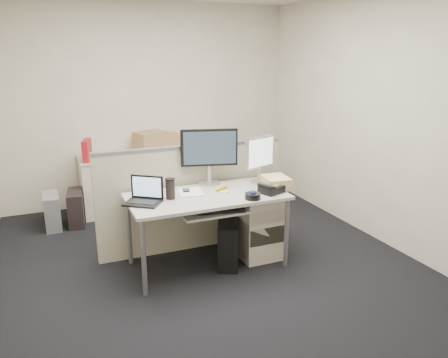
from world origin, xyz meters
name	(u,v)px	position (x,y,z in m)	size (l,w,h in m)	color
floor	(208,265)	(0.00, 0.00, -0.01)	(4.00, 4.50, 0.01)	black
wall_back	(149,105)	(0.00, 2.25, 1.35)	(4.00, 0.02, 2.70)	#BFB4A3
wall_front	(378,207)	(0.00, -2.25, 1.35)	(4.00, 0.02, 2.70)	#BFB4A3
wall_right	(379,118)	(2.00, 0.00, 1.35)	(0.02, 4.50, 2.70)	#BFB4A3
desk	(207,201)	(0.00, 0.00, 0.66)	(1.50, 0.75, 0.73)	#B7B3AA
keyboard_tray	(214,212)	(0.00, -0.18, 0.62)	(0.62, 0.32, 0.02)	#B7B3AA
drawer_pedestal	(255,224)	(0.55, 0.05, 0.33)	(0.40, 0.55, 0.65)	beige
cubicle_partition	(192,199)	(0.00, 0.45, 0.55)	(2.00, 0.06, 1.10)	#A5A08A
back_counter	(158,180)	(0.00, 1.93, 0.36)	(2.00, 0.60, 0.72)	beige
monitor_main	(209,157)	(0.15, 0.32, 1.02)	(0.58, 0.22, 0.58)	black
monitor_small	(259,160)	(0.65, 0.18, 0.97)	(0.39, 0.20, 0.48)	#B7B7BC
laptop	(142,191)	(-0.62, -0.02, 0.85)	(0.31, 0.23, 0.23)	black
trackball	(253,196)	(0.35, -0.28, 0.76)	(0.14, 0.14, 0.06)	black
desk_phone	(271,189)	(0.60, -0.18, 0.76)	(0.21, 0.18, 0.07)	black
paper_stack	(191,192)	(-0.12, 0.12, 0.74)	(0.22, 0.28, 0.01)	white
sticky_pad	(224,192)	(0.18, 0.00, 0.74)	(0.08, 0.08, 0.01)	#FFDE53
travel_mug	(170,189)	(-0.35, 0.02, 0.82)	(0.09, 0.09, 0.18)	black
banana	(222,187)	(0.20, 0.10, 0.75)	(0.20, 0.05, 0.04)	yellow
cellphone	(186,191)	(-0.15, 0.17, 0.74)	(0.06, 0.12, 0.02)	black
manila_folders	(276,182)	(0.72, -0.05, 0.79)	(0.23, 0.30, 0.11)	#D2C487
keyboard	(220,210)	(0.05, -0.22, 0.64)	(0.45, 0.16, 0.02)	black
pc_tower_desk	(228,242)	(0.20, -0.05, 0.22)	(0.19, 0.48, 0.45)	black
pc_tower_spare_dark	(76,208)	(-1.10, 1.63, 0.21)	(0.18, 0.45, 0.42)	black
pc_tower_spare_silver	(52,211)	(-1.38, 1.63, 0.21)	(0.18, 0.44, 0.41)	#B7B7BC
cardboard_box_left	(150,142)	(-0.05, 2.05, 0.86)	(0.39, 0.29, 0.29)	olive
cardboard_box_right	(166,143)	(0.18, 2.05, 0.84)	(0.34, 0.27, 0.25)	olive
red_binder	(87,151)	(-0.90, 1.83, 0.86)	(0.07, 0.30, 0.28)	maroon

